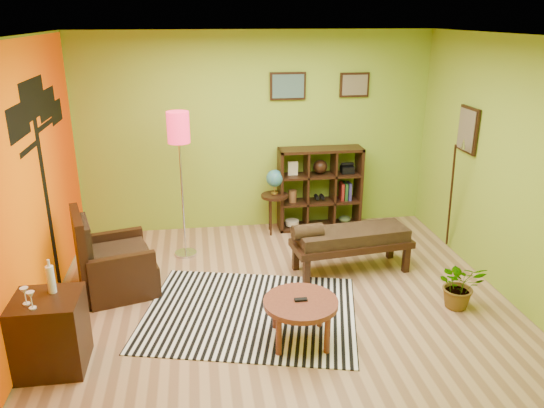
{
  "coord_description": "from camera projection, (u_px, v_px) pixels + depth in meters",
  "views": [
    {
      "loc": [
        -0.84,
        -5.11,
        2.99
      ],
      "look_at": [
        -0.06,
        0.24,
        1.05
      ],
      "focal_mm": 35.0,
      "sensor_mm": 36.0,
      "label": 1
    }
  ],
  "objects": [
    {
      "name": "ground",
      "position": [
        281.0,
        300.0,
        5.88
      ],
      "size": [
        5.0,
        5.0,
        0.0
      ],
      "primitive_type": "plane",
      "color": "tan",
      "rests_on": "ground"
    },
    {
      "name": "room_shell",
      "position": [
        272.0,
        141.0,
        5.27
      ],
      "size": [
        5.04,
        4.54,
        2.82
      ],
      "color": "#89AE2E",
      "rests_on": "ground"
    },
    {
      "name": "zebra_rug",
      "position": [
        250.0,
        313.0,
        5.62
      ],
      "size": [
        2.57,
        2.22,
        0.01
      ],
      "primitive_type": "cube",
      "rotation": [
        0.0,
        0.0,
        -0.25
      ],
      "color": "white",
      "rests_on": "ground"
    },
    {
      "name": "coffee_table",
      "position": [
        301.0,
        306.0,
        5.03
      ],
      "size": [
        0.71,
        0.71,
        0.46
      ],
      "color": "brown",
      "rests_on": "ground"
    },
    {
      "name": "armchair",
      "position": [
        112.0,
        267.0,
        5.98
      ],
      "size": [
        0.99,
        0.99,
        0.98
      ],
      "color": "black",
      "rests_on": "ground"
    },
    {
      "name": "side_cabinet",
      "position": [
        50.0,
        333.0,
        4.66
      ],
      "size": [
        0.59,
        0.53,
        1.01
      ],
      "color": "black",
      "rests_on": "ground"
    },
    {
      "name": "floor_lamp",
      "position": [
        179.0,
        141.0,
        6.47
      ],
      "size": [
        0.28,
        0.28,
        1.89
      ],
      "color": "silver",
      "rests_on": "ground"
    },
    {
      "name": "globe_table",
      "position": [
        275.0,
        186.0,
        7.46
      ],
      "size": [
        0.39,
        0.39,
        0.94
      ],
      "color": "black",
      "rests_on": "ground"
    },
    {
      "name": "cube_shelf",
      "position": [
        321.0,
        188.0,
        7.69
      ],
      "size": [
        1.2,
        0.35,
        1.2
      ],
      "color": "black",
      "rests_on": "ground"
    },
    {
      "name": "bench",
      "position": [
        349.0,
        239.0,
        6.4
      ],
      "size": [
        1.51,
        0.69,
        0.67
      ],
      "color": "black",
      "rests_on": "ground"
    },
    {
      "name": "potted_plant",
      "position": [
        459.0,
        289.0,
        5.68
      ],
      "size": [
        0.56,
        0.61,
        0.42
      ],
      "primitive_type": "imported",
      "rotation": [
        0.0,
        0.0,
        -0.17
      ],
      "color": "#26661E",
      "rests_on": "ground"
    }
  ]
}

